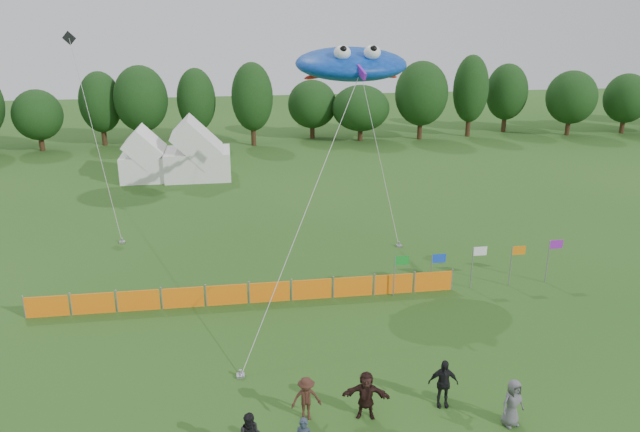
{
  "coord_description": "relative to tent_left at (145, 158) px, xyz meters",
  "views": [
    {
      "loc": [
        -3.56,
        -17.66,
        13.32
      ],
      "look_at": [
        0.0,
        6.0,
        5.2
      ],
      "focal_mm": 35.0,
      "sensor_mm": 36.0,
      "label": 1
    }
  ],
  "objects": [
    {
      "name": "spectator_e",
      "position": [
        15.48,
        -33.76,
        -0.85
      ],
      "size": [
        0.93,
        0.72,
        1.69
      ],
      "primitive_type": "imported",
      "rotation": [
        0.0,
        0.0,
        0.25
      ],
      "color": "#545359",
      "rests_on": "ground"
    },
    {
      "name": "stingray_kite",
      "position": [
        13.04,
        -17.85,
        8.76
      ],
      "size": [
        9.95,
        19.37,
        11.55
      ],
      "color": "blue",
      "rests_on": "ground"
    },
    {
      "name": "flag_row",
      "position": [
        18.37,
        -23.44,
        -0.28
      ],
      "size": [
        8.73,
        0.53,
        2.26
      ],
      "color": "gray",
      "rests_on": "ground"
    },
    {
      "name": "treeline",
      "position": [
        11.74,
        12.45,
        2.49
      ],
      "size": [
        104.57,
        8.78,
        8.36
      ],
      "color": "#382314",
      "rests_on": "ground"
    },
    {
      "name": "barrier_fence",
      "position": [
        7.18,
        -23.46,
        -1.19
      ],
      "size": [
        19.9,
        0.06,
        1.0
      ],
      "color": "orange",
      "rests_on": "ground"
    },
    {
      "name": "small_kite_white",
      "position": [
        15.11,
        -13.32,
        5.64
      ],
      "size": [
        2.19,
        5.84,
        10.4
      ],
      "color": "white",
      "rests_on": "ground"
    },
    {
      "name": "tent_right",
      "position": [
        4.12,
        -0.13,
        0.18
      ],
      "size": [
        5.25,
        4.2,
        3.71
      ],
      "color": "white",
      "rests_on": "ground"
    },
    {
      "name": "ground",
      "position": [
        10.13,
        -32.47,
        -1.69
      ],
      "size": [
        160.0,
        160.0,
        0.0
      ],
      "primitive_type": "plane",
      "color": "#234C16",
      "rests_on": "ground"
    },
    {
      "name": "spectator_d",
      "position": [
        13.56,
        -32.4,
        -0.8
      ],
      "size": [
        1.1,
        0.58,
        1.78
      ],
      "primitive_type": "imported",
      "rotation": [
        0.0,
        0.0,
        -0.15
      ],
      "color": "black",
      "rests_on": "ground"
    },
    {
      "name": "tent_left",
      "position": [
        0.0,
        0.0,
        0.0
      ],
      "size": [
        3.8,
        3.8,
        3.35
      ],
      "color": "white",
      "rests_on": "ground"
    },
    {
      "name": "spectator_f",
      "position": [
        10.78,
        -32.63,
        -0.83
      ],
      "size": [
        1.68,
        0.89,
        1.73
      ],
      "primitive_type": "imported",
      "rotation": [
        0.0,
        0.0,
        -0.25
      ],
      "color": "black",
      "rests_on": "ground"
    },
    {
      "name": "spectator_c",
      "position": [
        8.77,
        -32.44,
        -0.9
      ],
      "size": [
        1.05,
        0.63,
        1.58
      ],
      "primitive_type": "imported",
      "rotation": [
        0.0,
        0.0,
        0.04
      ],
      "color": "#3A1F17",
      "rests_on": "ground"
    },
    {
      "name": "small_kite_dark",
      "position": [
        -1.94,
        -9.54,
        5.24
      ],
      "size": [
        3.99,
        8.33,
        11.76
      ],
      "color": "black",
      "rests_on": "ground"
    }
  ]
}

